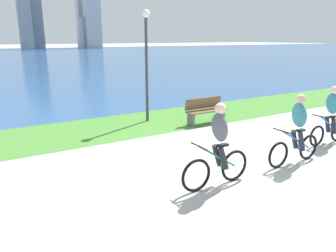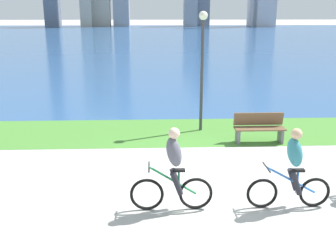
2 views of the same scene
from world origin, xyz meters
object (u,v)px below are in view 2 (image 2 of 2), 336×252
(cyclist_trailing, at_px, (292,169))
(bench_near_path, at_px, (259,128))
(cyclist_lead, at_px, (173,170))
(lamppost_tall, at_px, (202,54))

(cyclist_trailing, distance_m, bench_near_path, 4.14)
(cyclist_trailing, bearing_deg, bench_near_path, 83.83)
(cyclist_trailing, xyz_separation_m, bench_near_path, (0.44, 4.10, -0.38))
(cyclist_lead, xyz_separation_m, bench_near_path, (2.81, 4.10, -0.39))
(cyclist_lead, bearing_deg, cyclist_trailing, 0.00)
(bench_near_path, bearing_deg, cyclist_lead, -124.47)
(cyclist_lead, bearing_deg, bench_near_path, 55.53)
(cyclist_trailing, relative_size, lamppost_tall, 0.45)
(cyclist_lead, height_order, lamppost_tall, lamppost_tall)
(cyclist_trailing, bearing_deg, cyclist_lead, 180.00)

